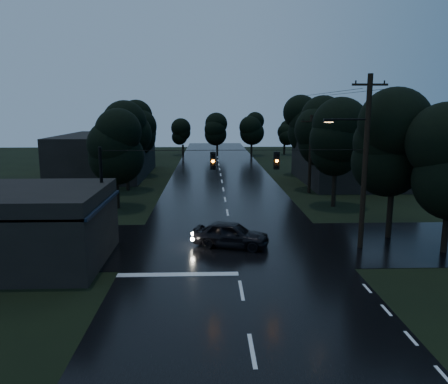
{
  "coord_description": "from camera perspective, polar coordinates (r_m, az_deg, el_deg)",
  "views": [
    {
      "loc": [
        -1.42,
        -13.49,
        8.11
      ],
      "look_at": [
        -0.5,
        13.15,
        2.99
      ],
      "focal_mm": 35.0,
      "sensor_mm": 36.0,
      "label": 1
    }
  ],
  "objects": [
    {
      "name": "utility_pole_far",
      "position": [
        42.82,
        11.21,
        5.0
      ],
      "size": [
        2.0,
        0.3,
        7.5
      ],
      "color": "black",
      "rests_on": "ground"
    },
    {
      "name": "tree_left_a",
      "position": [
        36.4,
        -14.06,
        6.03
      ],
      "size": [
        3.92,
        3.92,
        8.26
      ],
      "color": "black",
      "rests_on": "ground"
    },
    {
      "name": "building_far_left",
      "position": [
        55.23,
        -15.17,
        4.66
      ],
      "size": [
        10.0,
        16.0,
        5.0
      ],
      "primitive_type": "cube",
      "color": "black",
      "rests_on": "ground"
    },
    {
      "name": "anchor_pole_left",
      "position": [
        25.74,
        -15.59,
        -0.98
      ],
      "size": [
        0.18,
        0.18,
        6.0
      ],
      "primitive_type": "cylinder",
      "color": "black",
      "rests_on": "ground"
    },
    {
      "name": "utility_pole_main",
      "position": [
        26.19,
        17.8,
        4.1
      ],
      "size": [
        3.5,
        0.3,
        10.0
      ],
      "color": "black",
      "rests_on": "ground"
    },
    {
      "name": "cross_street",
      "position": [
        26.78,
        1.17,
        -6.75
      ],
      "size": [
        60.0,
        9.0,
        0.02
      ],
      "primitive_type": "cube",
      "color": "black",
      "rests_on": "ground"
    },
    {
      "name": "main_road",
      "position": [
        44.26,
        -0.1,
        0.31
      ],
      "size": [
        12.0,
        120.0,
        0.02
      ],
      "primitive_type": "cube",
      "color": "black",
      "rests_on": "ground"
    },
    {
      "name": "car",
      "position": [
        26.0,
        0.93,
        -5.54
      ],
      "size": [
        4.82,
        3.01,
        1.53
      ],
      "primitive_type": "imported",
      "rotation": [
        0.0,
        0.0,
        1.28
      ],
      "color": "black",
      "rests_on": "ground"
    },
    {
      "name": "ground",
      "position": [
        15.8,
        3.69,
        -20.03
      ],
      "size": [
        160.0,
        160.0,
        0.0
      ],
      "primitive_type": "plane",
      "color": "black",
      "rests_on": "ground"
    },
    {
      "name": "building_far_right",
      "position": [
        50.28,
        15.94,
        3.7
      ],
      "size": [
        10.0,
        14.0,
        4.4
      ],
      "primitive_type": "cube",
      "color": "black",
      "rests_on": "ground"
    },
    {
      "name": "tree_right_a",
      "position": [
        37.07,
        14.46,
        6.68
      ],
      "size": [
        4.2,
        4.2,
        8.85
      ],
      "color": "black",
      "rests_on": "ground"
    },
    {
      "name": "span_signals",
      "position": [
        24.72,
        2.64,
        4.21
      ],
      "size": [
        15.0,
        0.37,
        1.12
      ],
      "color": "black",
      "rests_on": "ground"
    },
    {
      "name": "tree_corner_near",
      "position": [
        28.92,
        21.42,
        5.93
      ],
      "size": [
        4.48,
        4.48,
        9.44
      ],
      "color": "black",
      "rests_on": "ground"
    },
    {
      "name": "tree_right_b",
      "position": [
        44.91,
        12.36,
        7.92
      ],
      "size": [
        4.48,
        4.48,
        9.44
      ],
      "color": "black",
      "rests_on": "ground"
    },
    {
      "name": "tree_left_c",
      "position": [
        54.24,
        -11.41,
        8.42
      ],
      "size": [
        4.48,
        4.48,
        9.44
      ],
      "color": "black",
      "rests_on": "ground"
    },
    {
      "name": "tree_right_c",
      "position": [
        54.76,
        10.41,
        8.87
      ],
      "size": [
        4.76,
        4.76,
        10.03
      ],
      "color": "black",
      "rests_on": "ground"
    },
    {
      "name": "tree_left_b",
      "position": [
        44.32,
        -12.71,
        7.39
      ],
      "size": [
        4.2,
        4.2,
        8.85
      ],
      "color": "black",
      "rests_on": "ground"
    }
  ]
}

